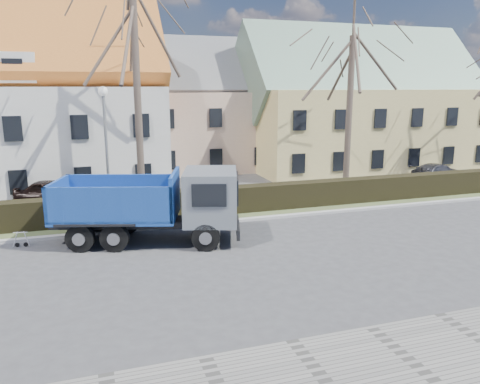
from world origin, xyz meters
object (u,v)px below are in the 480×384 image
object	(u,v)px
streetlight	(107,154)
parked_car_b	(437,172)
dump_truck	(142,205)
cart_frame	(15,239)
parked_car_a	(56,193)

from	to	relation	value
streetlight	parked_car_b	xyz separation A→B (m)	(21.28, 2.57, -2.54)
dump_truck	cart_frame	xyz separation A→B (m)	(-4.89, 0.88, -1.18)
streetlight	cart_frame	size ratio (longest dim) A/B	8.32
cart_frame	parked_car_a	size ratio (longest dim) A/B	0.18
streetlight	parked_car_a	size ratio (longest dim) A/B	1.49
cart_frame	parked_car_a	bearing A→B (deg)	79.44
streetlight	parked_car_a	world-z (taller)	streetlight
cart_frame	parked_car_b	size ratio (longest dim) A/B	0.18
cart_frame	parked_car_b	bearing A→B (deg)	12.76
streetlight	cart_frame	xyz separation A→B (m)	(-3.80, -3.11, -2.80)
cart_frame	parked_car_a	distance (m)	6.60
parked_car_a	cart_frame	bearing A→B (deg)	-170.27
parked_car_a	parked_car_b	size ratio (longest dim) A/B	1.01
dump_truck	parked_car_a	xyz separation A→B (m)	(-3.68, 7.35, -0.81)
cart_frame	parked_car_b	world-z (taller)	parked_car_b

